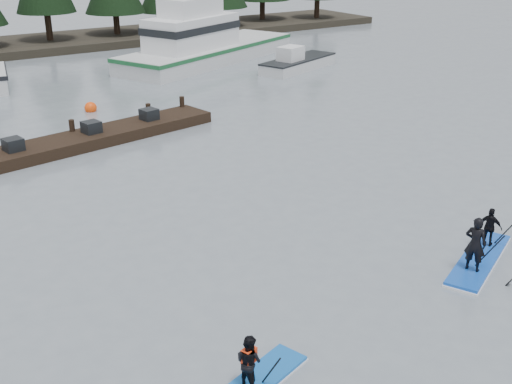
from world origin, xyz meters
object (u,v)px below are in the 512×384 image
fishing_boat_medium (205,53)px  paddleboard_duo (480,247)px  floating_dock (61,145)px  paddleboard_solo (249,373)px

fishing_boat_medium → paddleboard_duo: bearing=-127.4°
floating_dock → fishing_boat_medium: bearing=33.1°
floating_dock → paddleboard_duo: 17.47m
paddleboard_solo → paddleboard_duo: 8.38m
fishing_boat_medium → floating_dock: (-14.49, -13.35, -0.38)m
floating_dock → paddleboard_duo: (6.67, -16.14, 0.24)m
fishing_boat_medium → paddleboard_duo: fishing_boat_medium is taller
fishing_boat_medium → paddleboard_solo: size_ratio=4.87×
floating_dock → paddleboard_solo: 17.16m
floating_dock → paddleboard_solo: size_ratio=4.67×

